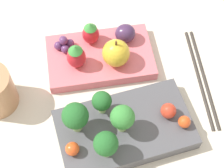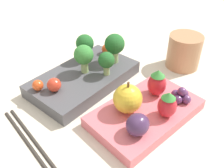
% 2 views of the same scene
% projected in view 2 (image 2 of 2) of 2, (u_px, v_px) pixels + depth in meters
% --- Properties ---
extents(ground_plane, '(4.00, 4.00, 0.00)m').
position_uv_depth(ground_plane, '(114.00, 99.00, 0.48)').
color(ground_plane, beige).
extents(bento_box_savoury, '(0.22, 0.13, 0.03)m').
position_uv_depth(bento_box_savoury, '(84.00, 79.00, 0.51)').
color(bento_box_savoury, '#4C4C51').
rests_on(bento_box_savoury, ground_plane).
extents(bento_box_fruit, '(0.20, 0.13, 0.02)m').
position_uv_depth(bento_box_fruit, '(145.00, 113.00, 0.43)').
color(bento_box_fruit, '#DB6670').
rests_on(bento_box_fruit, ground_plane).
extents(broccoli_floret_0, '(0.03, 0.03, 0.05)m').
position_uv_depth(broccoli_floret_0, '(106.00, 61.00, 0.48)').
color(broccoli_floret_0, '#93B770').
rests_on(broccoli_floret_0, bento_box_savoury).
extents(broccoli_floret_1, '(0.04, 0.04, 0.06)m').
position_uv_depth(broccoli_floret_1, '(85.00, 44.00, 0.52)').
color(broccoli_floret_1, '#93B770').
rests_on(broccoli_floret_1, bento_box_savoury).
extents(broccoli_floret_2, '(0.04, 0.04, 0.06)m').
position_uv_depth(broccoli_floret_2, '(85.00, 55.00, 0.49)').
color(broccoli_floret_2, '#93B770').
rests_on(broccoli_floret_2, bento_box_savoury).
extents(broccoli_floret_3, '(0.04, 0.04, 0.06)m').
position_uv_depth(broccoli_floret_3, '(115.00, 45.00, 0.51)').
color(broccoli_floret_3, '#93B770').
rests_on(broccoli_floret_3, bento_box_savoury).
extents(cherry_tomato_0, '(0.02, 0.02, 0.02)m').
position_uv_depth(cherry_tomato_0, '(38.00, 85.00, 0.45)').
color(cherry_tomato_0, '#DB4C1E').
rests_on(cherry_tomato_0, bento_box_savoury).
extents(cherry_tomato_1, '(0.03, 0.03, 0.03)m').
position_uv_depth(cherry_tomato_1, '(54.00, 85.00, 0.45)').
color(cherry_tomato_1, red).
rests_on(cherry_tomato_1, bento_box_savoury).
extents(cherry_tomato_2, '(0.02, 0.02, 0.02)m').
position_uv_depth(cherry_tomato_2, '(106.00, 49.00, 0.56)').
color(cherry_tomato_2, '#DB4C1E').
rests_on(cherry_tomato_2, bento_box_savoury).
extents(apple, '(0.05, 0.05, 0.06)m').
position_uv_depth(apple, '(128.00, 99.00, 0.41)').
color(apple, gold).
rests_on(apple, bento_box_fruit).
extents(strawberry_0, '(0.03, 0.03, 0.05)m').
position_uv_depth(strawberry_0, '(157.00, 83.00, 0.44)').
color(strawberry_0, red).
rests_on(strawberry_0, bento_box_fruit).
extents(strawberry_1, '(0.03, 0.03, 0.05)m').
position_uv_depth(strawberry_1, '(167.00, 105.00, 0.40)').
color(strawberry_1, red).
rests_on(strawberry_1, bento_box_fruit).
extents(plum, '(0.04, 0.03, 0.03)m').
position_uv_depth(plum, '(138.00, 125.00, 0.37)').
color(plum, '#42284C').
rests_on(plum, bento_box_fruit).
extents(grape_cluster, '(0.04, 0.04, 0.03)m').
position_uv_depth(grape_cluster, '(181.00, 96.00, 0.44)').
color(grape_cluster, '#562D5B').
rests_on(grape_cluster, bento_box_fruit).
extents(drinking_cup, '(0.07, 0.07, 0.07)m').
position_uv_depth(drinking_cup, '(184.00, 51.00, 0.55)').
color(drinking_cup, tan).
rests_on(drinking_cup, ground_plane).
extents(chopsticks_pair, '(0.04, 0.21, 0.01)m').
position_uv_depth(chopsticks_pair, '(35.00, 147.00, 0.38)').
color(chopsticks_pair, '#332D28').
rests_on(chopsticks_pair, ground_plane).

